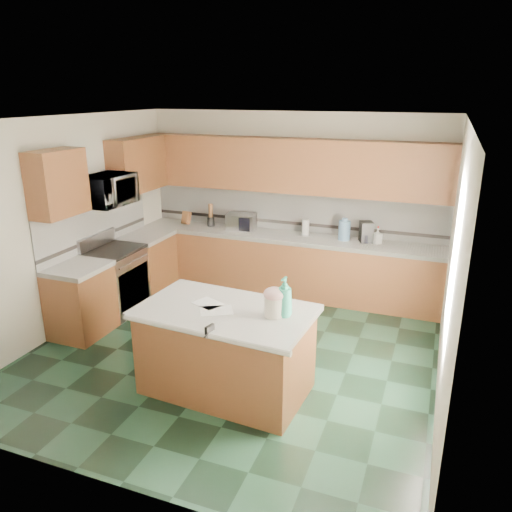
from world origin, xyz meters
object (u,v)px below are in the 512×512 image
at_px(coffee_maker, 366,232).
at_px(toaster_oven, 241,222).
at_px(treat_jar, 274,306).
at_px(knife_block, 186,218).
at_px(island_top, 225,312).
at_px(island_base, 226,353).
at_px(soap_bottle_island, 285,297).

bearing_deg(coffee_maker, toaster_oven, 158.08).
bearing_deg(treat_jar, knife_block, 109.01).
xyz_separation_m(island_top, toaster_oven, (-0.98, 2.80, 0.15)).
height_order(treat_jar, knife_block, knife_block).
bearing_deg(island_base, island_top, 0.00).
xyz_separation_m(island_base, knife_block, (-1.94, 2.80, 0.59)).
relative_size(island_top, knife_block, 8.21).
height_order(island_top, soap_bottle_island, soap_bottle_island).
xyz_separation_m(soap_bottle_island, toaster_oven, (-1.58, 2.75, -0.07)).
bearing_deg(soap_bottle_island, knife_block, 139.50).
bearing_deg(toaster_oven, soap_bottle_island, -68.79).
distance_m(treat_jar, coffee_maker, 2.85).
bearing_deg(treat_jar, island_top, 159.77).
xyz_separation_m(island_top, coffee_maker, (0.93, 2.83, 0.18)).
distance_m(island_top, toaster_oven, 2.97).
bearing_deg(knife_block, toaster_oven, 7.08).
bearing_deg(coffee_maker, soap_bottle_island, -119.69).
bearing_deg(coffee_maker, treat_jar, -121.44).
distance_m(treat_jar, toaster_oven, 3.16).
relative_size(soap_bottle_island, knife_block, 1.88).
relative_size(island_base, coffee_maker, 5.56).
bearing_deg(treat_jar, island_base, 159.77).
distance_m(knife_block, coffee_maker, 2.88).
distance_m(island_top, coffee_maker, 2.99).
height_order(soap_bottle_island, knife_block, soap_bottle_island).
height_order(treat_jar, coffee_maker, coffee_maker).
xyz_separation_m(island_base, treat_jar, (0.51, 0.02, 0.59)).
relative_size(island_base, knife_block, 7.74).
xyz_separation_m(soap_bottle_island, coffee_maker, (0.33, 2.78, -0.05)).
distance_m(island_base, coffee_maker, 3.05).
xyz_separation_m(treat_jar, soap_bottle_island, (0.09, 0.04, 0.10)).
xyz_separation_m(island_top, knife_block, (-1.94, 2.80, 0.13)).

